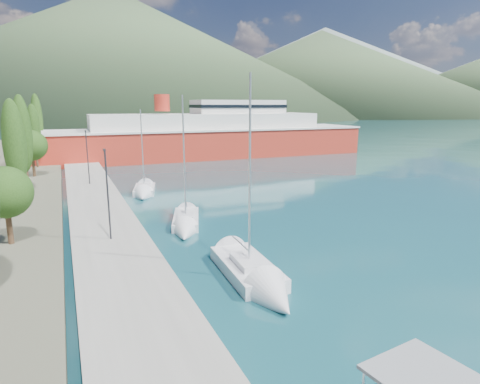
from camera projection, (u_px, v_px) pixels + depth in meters
name	position (u px, v px, depth m)	size (l,w,h in m)	color
ground	(102.00, 137.00, 124.45)	(1400.00, 1400.00, 0.00)	#174B54
quay	(98.00, 208.00, 36.78)	(5.00, 88.00, 0.80)	gray
hills_far	(163.00, 59.00, 608.43)	(1480.00, 900.00, 180.00)	slate
hills_near	(182.00, 62.00, 378.34)	(1010.00, 520.00, 115.00)	#3D5434
tree_row	(22.00, 145.00, 39.27)	(3.86, 64.68, 10.86)	#47301E
lamp_posts	(110.00, 195.00, 25.24)	(0.15, 46.71, 6.06)	#2D2D33
sailboat_near	(261.00, 284.00, 21.38)	(3.05, 8.70, 12.31)	silver
sailboat_mid	(185.00, 226.00, 31.61)	(4.36, 8.05, 11.23)	silver
sailboat_far	(144.00, 193.00, 43.48)	(3.79, 7.16, 10.04)	silver
ferry	(209.00, 137.00, 75.85)	(61.15, 13.97, 12.10)	red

